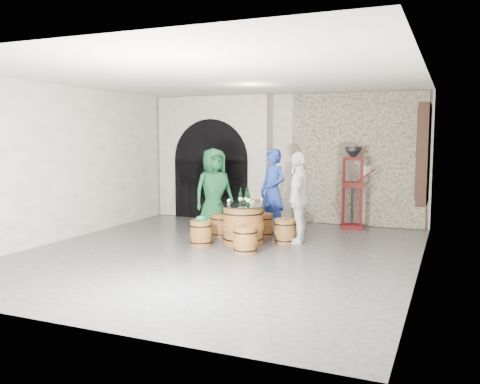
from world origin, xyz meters
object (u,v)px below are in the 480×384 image
at_px(barrel_stool_left, 221,225).
at_px(person_green, 214,192).
at_px(barrel_table, 243,224).
at_px(barrel_stool_right, 285,231).
at_px(person_white, 299,198).
at_px(barrel_stool_near_right, 245,240).
at_px(barrel_stool_near_left, 201,233).
at_px(wine_bottle_left, 240,197).
at_px(barrel_stool_far, 263,225).
at_px(side_barrel, 256,212).
at_px(wine_bottle_center, 248,199).
at_px(person_blue, 273,191).
at_px(corking_press, 353,181).
at_px(wine_bottle_right, 246,197).

relative_size(barrel_stool_left, person_green, 0.26).
distance_m(barrel_table, barrel_stool_left, 0.86).
bearing_deg(barrel_stool_right, person_white, 24.16).
bearing_deg(barrel_stool_right, barrel_stool_near_right, -110.13).
distance_m(barrel_table, person_white, 1.24).
bearing_deg(barrel_stool_near_left, person_white, 28.75).
bearing_deg(wine_bottle_left, barrel_table, -44.71).
bearing_deg(barrel_stool_far, wine_bottle_left, -106.02).
distance_m(person_green, side_barrel, 1.92).
height_order(barrel_stool_far, wine_bottle_center, wine_bottle_center).
height_order(person_blue, corking_press, corking_press).
bearing_deg(barrel_table, barrel_stool_near_left, -145.21).
bearing_deg(person_blue, person_green, -123.42).
relative_size(barrel_stool_left, wine_bottle_right, 1.53).
xyz_separation_m(person_blue, wine_bottle_right, (-0.18, -1.10, -0.02)).
bearing_deg(barrel_stool_near_right, corking_press, 68.01).
xyz_separation_m(person_white, wine_bottle_right, (-1.02, -0.29, 0.00)).
height_order(barrel_stool_far, wine_bottle_left, wine_bottle_left).
relative_size(wine_bottle_left, corking_press, 0.17).
height_order(barrel_stool_left, barrel_stool_near_left, same).
bearing_deg(barrel_stool_far, person_green, -168.09).
bearing_deg(corking_press, person_green, -154.42).
relative_size(wine_bottle_left, wine_bottle_center, 1.00).
distance_m(barrel_stool_near_left, wine_bottle_right, 1.18).
distance_m(barrel_stool_near_right, wine_bottle_center, 1.00).
distance_m(barrel_stool_near_left, person_blue, 2.09).
distance_m(barrel_stool_left, wine_bottle_center, 1.22).
bearing_deg(person_green, corking_press, -17.77).
distance_m(barrel_stool_right, person_green, 1.87).
xyz_separation_m(barrel_table, barrel_stool_near_left, (-0.70, -0.49, -0.15)).
distance_m(barrel_table, wine_bottle_center, 0.56).
xyz_separation_m(barrel_stool_right, corking_press, (0.93, 2.20, 0.87)).
bearing_deg(wine_bottle_right, person_green, 154.80).
bearing_deg(person_green, person_white, -58.50).
relative_size(barrel_stool_right, side_barrel, 0.86).
height_order(barrel_stool_far, wine_bottle_right, wine_bottle_right).
distance_m(wine_bottle_right, side_barrel, 2.40).
bearing_deg(person_blue, corking_press, 66.38).
bearing_deg(barrel_stool_far, barrel_stool_right, -37.05).
height_order(barrel_stool_near_right, side_barrel, side_barrel).
bearing_deg(barrel_stool_right, side_barrel, 124.76).
bearing_deg(wine_bottle_right, corking_press, 54.39).
bearing_deg(barrel_stool_left, barrel_stool_near_right, -48.85).
xyz_separation_m(barrel_stool_far, barrel_stool_near_left, (-0.82, -1.33, 0.00)).
xyz_separation_m(barrel_table, barrel_stool_left, (-0.71, 0.47, -0.15)).
relative_size(barrel_stool_right, wine_bottle_right, 1.53).
xyz_separation_m(barrel_stool_right, barrel_stool_near_left, (-1.48, -0.83, 0.00)).
height_order(wine_bottle_right, side_barrel, wine_bottle_right).
bearing_deg(barrel_table, side_barrel, 105.03).
bearing_deg(barrel_stool_left, corking_press, 40.72).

